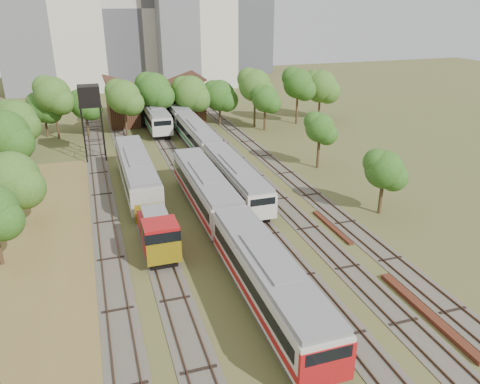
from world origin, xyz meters
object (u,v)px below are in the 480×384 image
object	(u,v)px
railcar_red_set	(231,227)
railcar_green_set	(198,137)
shunter_locomotive	(158,235)
water_tower	(89,98)

from	to	relation	value
railcar_red_set	railcar_green_set	bearing A→B (deg)	82.13
railcar_green_set	shunter_locomotive	bearing A→B (deg)	-109.83
railcar_red_set	water_tower	bearing A→B (deg)	108.96
railcar_green_set	water_tower	xyz separation A→B (m)	(-14.00, 0.19, 6.33)
railcar_green_set	water_tower	world-z (taller)	water_tower
water_tower	railcar_green_set	bearing A→B (deg)	-0.77
railcar_red_set	shunter_locomotive	size ratio (longest dim) A/B	4.27
railcar_green_set	water_tower	size ratio (longest dim) A/B	5.30
shunter_locomotive	water_tower	world-z (taller)	water_tower
railcar_red_set	railcar_green_set	size ratio (longest dim) A/B	0.66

